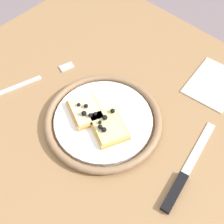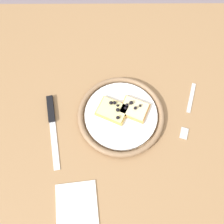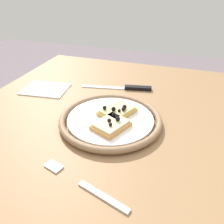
{
  "view_description": "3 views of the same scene",
  "coord_description": "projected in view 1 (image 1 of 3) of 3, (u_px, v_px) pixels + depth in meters",
  "views": [
    {
      "loc": [
        0.27,
        -0.24,
        1.31
      ],
      "look_at": [
        -0.0,
        0.05,
        0.73
      ],
      "focal_mm": 49.84,
      "sensor_mm": 36.0,
      "label": 1
    },
    {
      "loc": [
        0.02,
        0.33,
        1.42
      ],
      "look_at": [
        0.02,
        0.02,
        0.73
      ],
      "focal_mm": 39.45,
      "sensor_mm": 36.0,
      "label": 2
    },
    {
      "loc": [
        -0.5,
        -0.14,
        1.05
      ],
      "look_at": [
        0.01,
        0.03,
        0.73
      ],
      "focal_mm": 37.46,
      "sensor_mm": 36.0,
      "label": 3
    }
  ],
  "objects": [
    {
      "name": "ground_plane",
      "position": [
        104.0,
        221.0,
        1.29
      ],
      "size": [
        6.0,
        6.0,
        0.0
      ],
      "primitive_type": "plane",
      "color": "slate"
    },
    {
      "name": "knife",
      "position": [
        182.0,
        179.0,
        0.64
      ],
      "size": [
        0.06,
        0.24,
        0.01
      ],
      "color": "silver",
      "rests_on": "dining_table"
    },
    {
      "name": "napkin",
      "position": [
        214.0,
        84.0,
        0.79
      ],
      "size": [
        0.13,
        0.16,
        0.0
      ],
      "primitive_type": "cube",
      "rotation": [
        0.0,
        0.0,
        0.11
      ],
      "color": "white",
      "rests_on": "dining_table"
    },
    {
      "name": "pizza_slice_near",
      "position": [
        108.0,
        126.0,
        0.69
      ],
      "size": [
        0.11,
        0.1,
        0.03
      ],
      "color": "tan",
      "rests_on": "plate"
    },
    {
      "name": "dining_table",
      "position": [
        99.0,
        153.0,
        0.79
      ],
      "size": [
        0.94,
        0.91,
        0.71
      ],
      "color": "#936D47",
      "rests_on": "ground_plane"
    },
    {
      "name": "fork",
      "position": [
        38.0,
        78.0,
        0.8
      ],
      "size": [
        0.08,
        0.2,
        0.0
      ],
      "color": "silver",
      "rests_on": "dining_table"
    },
    {
      "name": "pizza_slice_far",
      "position": [
        86.0,
        111.0,
        0.71
      ],
      "size": [
        0.1,
        0.1,
        0.03
      ],
      "color": "tan",
      "rests_on": "plate"
    },
    {
      "name": "plate",
      "position": [
        103.0,
        120.0,
        0.71
      ],
      "size": [
        0.27,
        0.27,
        0.02
      ],
      "color": "white",
      "rests_on": "dining_table"
    }
  ]
}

